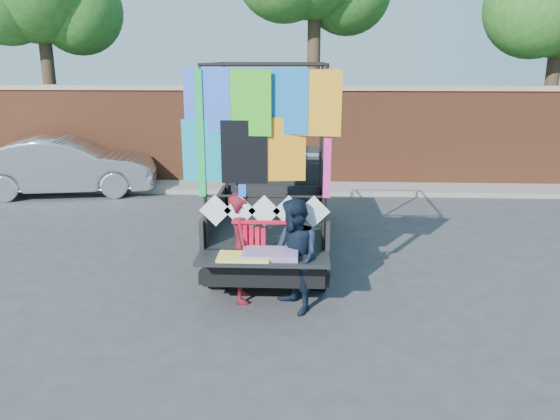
{
  "coord_description": "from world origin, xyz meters",
  "views": [
    {
      "loc": [
        0.8,
        -7.4,
        3.29
      ],
      "look_at": [
        0.46,
        -0.08,
        1.24
      ],
      "focal_mm": 35.0,
      "sensor_mm": 36.0,
      "label": 1
    }
  ],
  "objects_px": {
    "woman": "(242,247)",
    "sedan": "(66,166)",
    "man": "(295,257)",
    "pickup_truck": "(275,201)"
  },
  "relations": [
    {
      "from": "pickup_truck",
      "to": "man",
      "type": "xyz_separation_m",
      "value": [
        0.41,
        -2.75,
        -0.04
      ]
    },
    {
      "from": "sedan",
      "to": "man",
      "type": "distance_m",
      "value": 8.58
    },
    {
      "from": "woman",
      "to": "sedan",
      "type": "bearing_deg",
      "value": 32.8
    },
    {
      "from": "pickup_truck",
      "to": "woman",
      "type": "height_order",
      "value": "pickup_truck"
    },
    {
      "from": "pickup_truck",
      "to": "man",
      "type": "height_order",
      "value": "pickup_truck"
    },
    {
      "from": "woman",
      "to": "man",
      "type": "relative_size",
      "value": 1.01
    },
    {
      "from": "pickup_truck",
      "to": "woman",
      "type": "relative_size",
      "value": 3.3
    },
    {
      "from": "pickup_truck",
      "to": "man",
      "type": "relative_size",
      "value": 3.33
    },
    {
      "from": "woman",
      "to": "man",
      "type": "xyz_separation_m",
      "value": [
        0.73,
        -0.31,
        -0.01
      ]
    },
    {
      "from": "pickup_truck",
      "to": "woman",
      "type": "bearing_deg",
      "value": -97.39
    }
  ]
}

